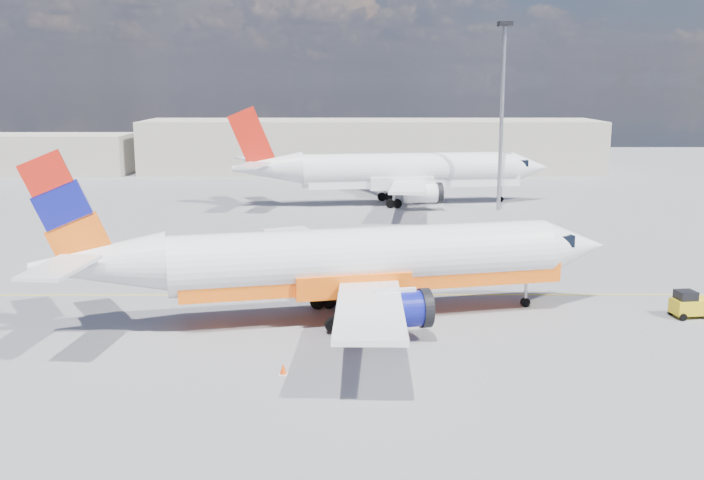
{
  "coord_description": "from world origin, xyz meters",
  "views": [
    {
      "loc": [
        1.6,
        -47.42,
        14.05
      ],
      "look_at": [
        1.77,
        4.18,
        3.5
      ],
      "focal_mm": 40.0,
      "sensor_mm": 36.0,
      "label": 1
    }
  ],
  "objects_px": {
    "main_jet": "(347,262)",
    "traffic_cone": "(283,369)",
    "second_jet": "(399,172)",
    "gse_tug": "(691,305)"
  },
  "relations": [
    {
      "from": "second_jet",
      "to": "traffic_cone",
      "type": "xyz_separation_m",
      "value": [
        -8.86,
        -53.36,
        -3.48
      ]
    },
    {
      "from": "main_jet",
      "to": "gse_tug",
      "type": "distance_m",
      "value": 20.89
    },
    {
      "from": "second_jet",
      "to": "gse_tug",
      "type": "height_order",
      "value": "second_jet"
    },
    {
      "from": "main_jet",
      "to": "traffic_cone",
      "type": "height_order",
      "value": "main_jet"
    },
    {
      "from": "second_jet",
      "to": "traffic_cone",
      "type": "distance_m",
      "value": 54.21
    },
    {
      "from": "main_jet",
      "to": "gse_tug",
      "type": "relative_size",
      "value": 14.04
    },
    {
      "from": "second_jet",
      "to": "gse_tug",
      "type": "bearing_deg",
      "value": -79.21
    },
    {
      "from": "main_jet",
      "to": "gse_tug",
      "type": "height_order",
      "value": "main_jet"
    },
    {
      "from": "gse_tug",
      "to": "second_jet",
      "type": "bearing_deg",
      "value": 100.41
    },
    {
      "from": "main_jet",
      "to": "traffic_cone",
      "type": "distance_m",
      "value": 10.08
    }
  ]
}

